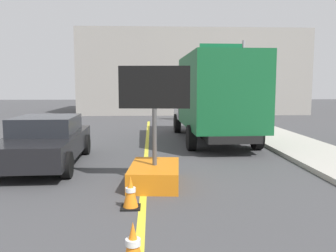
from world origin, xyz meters
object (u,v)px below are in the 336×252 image
(box_truck, at_px, (213,96))
(traffic_cone_far_lane, at_px, (131,192))
(arrow_board_trailer, at_px, (155,164))
(traffic_cone_mid_lane, at_px, (133,246))
(highway_guide_sign, at_px, (231,67))
(pickup_car, at_px, (45,141))

(box_truck, height_order, traffic_cone_far_lane, box_truck)
(arrow_board_trailer, distance_m, traffic_cone_far_lane, 1.64)
(traffic_cone_mid_lane, bearing_deg, highway_guide_sign, 73.51)
(arrow_board_trailer, relative_size, highway_guide_sign, 0.54)
(pickup_car, bearing_deg, traffic_cone_mid_lane, -64.56)
(traffic_cone_mid_lane, bearing_deg, arrow_board_trailer, 85.33)
(box_truck, distance_m, pickup_car, 6.95)
(traffic_cone_mid_lane, bearing_deg, pickup_car, 115.44)
(arrow_board_trailer, distance_m, box_truck, 6.79)
(pickup_car, xyz_separation_m, highway_guide_sign, (7.88, 11.28, 2.73))
(traffic_cone_mid_lane, distance_m, traffic_cone_far_lane, 2.16)
(highway_guide_sign, bearing_deg, arrow_board_trailer, -109.57)
(pickup_car, bearing_deg, highway_guide_sign, 55.06)
(arrow_board_trailer, height_order, pickup_car, arrow_board_trailer)
(pickup_car, bearing_deg, traffic_cone_far_lane, -54.66)
(box_truck, relative_size, pickup_car, 1.62)
(traffic_cone_far_lane, bearing_deg, pickup_car, 125.34)
(pickup_car, height_order, highway_guide_sign, highway_guide_sign)
(box_truck, distance_m, highway_guide_sign, 7.78)
(highway_guide_sign, bearing_deg, pickup_car, -124.94)
(traffic_cone_mid_lane, height_order, traffic_cone_far_lane, traffic_cone_far_lane)
(box_truck, distance_m, traffic_cone_far_lane, 8.42)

